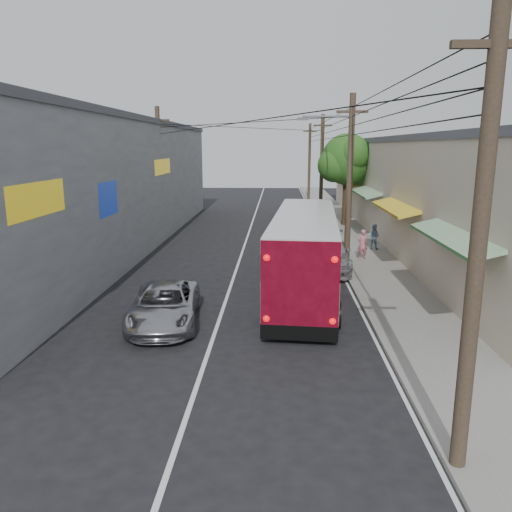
# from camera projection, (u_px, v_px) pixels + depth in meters

# --- Properties ---
(ground) EXTENTS (120.00, 120.00, 0.00)m
(ground) POSITION_uv_depth(u_px,v_px,m) (190.00, 406.00, 11.18)
(ground) COLOR black
(ground) RESTS_ON ground
(sidewalk) EXTENTS (3.00, 80.00, 0.12)m
(sidewalk) POSITION_uv_depth(u_px,v_px,m) (352.00, 241.00, 30.40)
(sidewalk) COLOR slate
(sidewalk) RESTS_ON ground
(building_right) EXTENTS (7.09, 40.00, 6.25)m
(building_right) POSITION_uv_depth(u_px,v_px,m) (421.00, 188.00, 31.50)
(building_right) COLOR #BFB298
(building_right) RESTS_ON ground
(building_left) EXTENTS (7.20, 36.00, 7.25)m
(building_left) POSITION_uv_depth(u_px,v_px,m) (94.00, 183.00, 28.31)
(building_left) COLOR gray
(building_left) RESTS_ON ground
(utility_poles) EXTENTS (11.80, 45.28, 8.00)m
(utility_poles) POSITION_uv_depth(u_px,v_px,m) (298.00, 173.00, 29.99)
(utility_poles) COLOR #473828
(utility_poles) RESTS_ON ground
(street_tree) EXTENTS (4.40, 4.00, 6.60)m
(street_tree) POSITION_uv_depth(u_px,v_px,m) (348.00, 161.00, 35.26)
(street_tree) COLOR #3F2B19
(street_tree) RESTS_ON ground
(coach_bus) EXTENTS (3.20, 11.14, 3.17)m
(coach_bus) POSITION_uv_depth(u_px,v_px,m) (305.00, 252.00, 19.57)
(coach_bus) COLOR silver
(coach_bus) RESTS_ON ground
(jeepney) EXTENTS (2.57, 4.77, 1.27)m
(jeepney) POSITION_uv_depth(u_px,v_px,m) (164.00, 305.00, 16.25)
(jeepney) COLOR #AFAEB4
(jeepney) RESTS_ON ground
(parked_suv) EXTENTS (2.49, 5.44, 1.54)m
(parked_suv) POSITION_uv_depth(u_px,v_px,m) (326.00, 253.00, 23.51)
(parked_suv) COLOR #A9AAB2
(parked_suv) RESTS_ON ground
(parked_car_mid) EXTENTS (2.33, 4.72, 1.55)m
(parked_car_mid) POSITION_uv_depth(u_px,v_px,m) (304.00, 217.00, 35.75)
(parked_car_mid) COLOR #25252A
(parked_car_mid) RESTS_ON ground
(parked_car_far) EXTENTS (1.85, 4.44, 1.43)m
(parked_car_far) POSITION_uv_depth(u_px,v_px,m) (313.00, 215.00, 37.17)
(parked_car_far) COLOR black
(parked_car_far) RESTS_ON ground
(pedestrian_near) EXTENTS (0.63, 0.50, 1.51)m
(pedestrian_near) POSITION_uv_depth(u_px,v_px,m) (362.00, 244.00, 25.12)
(pedestrian_near) COLOR #C4687B
(pedestrian_near) RESTS_ON sidewalk
(pedestrian_far) EXTENTS (0.85, 0.79, 1.39)m
(pedestrian_far) POSITION_uv_depth(u_px,v_px,m) (374.00, 237.00, 27.55)
(pedestrian_far) COLOR #8CA8CC
(pedestrian_far) RESTS_ON sidewalk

